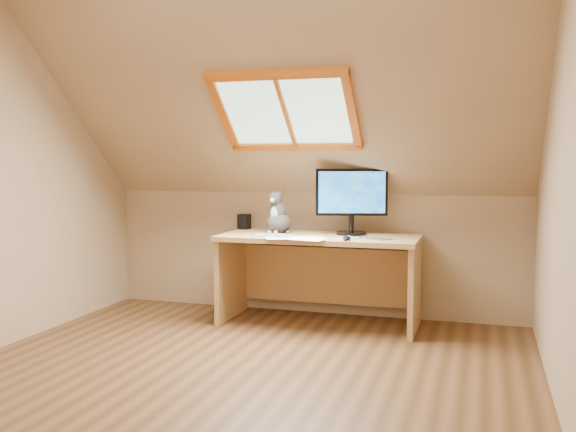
% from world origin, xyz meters
% --- Properties ---
extents(ground, '(3.50, 3.50, 0.00)m').
position_xyz_m(ground, '(0.00, 0.00, 0.00)').
color(ground, brown).
rests_on(ground, ground).
extents(room_shell, '(3.52, 3.52, 2.41)m').
position_xyz_m(room_shell, '(0.00, -0.09, 1.43)').
color(room_shell, tan).
rests_on(room_shell, ground).
extents(desk, '(1.53, 0.67, 0.70)m').
position_xyz_m(desk, '(0.16, 1.45, 0.48)').
color(desk, tan).
rests_on(desk, ground).
extents(monitor, '(0.54, 0.23, 0.51)m').
position_xyz_m(monitor, '(0.39, 1.49, 0.99)').
color(monitor, black).
rests_on(monitor, desk).
extents(cat, '(0.24, 0.27, 0.36)m').
position_xyz_m(cat, '(-0.19, 1.43, 0.82)').
color(cat, '#484240').
rests_on(cat, desk).
extents(desk_speaker, '(0.10, 0.10, 0.12)m').
position_xyz_m(desk_speaker, '(-0.55, 1.63, 0.76)').
color(desk_speaker, black).
rests_on(desk_speaker, desk).
extents(graphics_tablet, '(0.30, 0.23, 0.01)m').
position_xyz_m(graphics_tablet, '(-0.16, 1.21, 0.70)').
color(graphics_tablet, '#B2B2B7').
rests_on(graphics_tablet, desk).
extents(mouse, '(0.06, 0.11, 0.03)m').
position_xyz_m(mouse, '(0.43, 1.13, 0.71)').
color(mouse, black).
rests_on(mouse, desk).
extents(papers, '(0.35, 0.30, 0.01)m').
position_xyz_m(papers, '(0.06, 1.12, 0.70)').
color(papers, white).
rests_on(papers, desk).
extents(cables, '(0.51, 0.26, 0.01)m').
position_xyz_m(cables, '(0.51, 1.26, 0.70)').
color(cables, silver).
rests_on(cables, desk).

